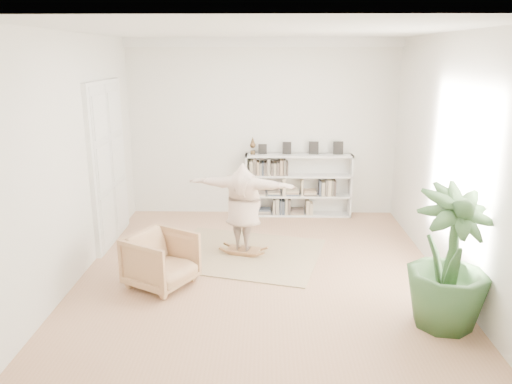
% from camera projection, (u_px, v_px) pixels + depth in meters
% --- Properties ---
extents(floor, '(6.00, 6.00, 0.00)m').
position_uv_depth(floor, '(261.00, 270.00, 7.86)').
color(floor, '#AA7B58').
rests_on(floor, ground).
extents(room_shell, '(6.00, 6.00, 6.00)m').
position_uv_depth(room_shell, '(263.00, 42.00, 9.75)').
color(room_shell, silver).
rests_on(room_shell, floor).
extents(doors, '(0.09, 1.78, 2.92)m').
position_uv_depth(doors, '(109.00, 165.00, 8.79)').
color(doors, white).
rests_on(doors, floor).
extents(bookshelf, '(2.20, 0.35, 1.64)m').
position_uv_depth(bookshelf, '(298.00, 186.00, 10.39)').
color(bookshelf, silver).
rests_on(bookshelf, floor).
extents(armchair, '(1.17, 1.16, 0.79)m').
position_uv_depth(armchair, '(161.00, 260.00, 7.25)').
color(armchair, tan).
rests_on(armchair, floor).
extents(rug, '(2.93, 2.57, 0.02)m').
position_uv_depth(rug, '(244.00, 254.00, 8.47)').
color(rug, tan).
rests_on(rug, floor).
extents(rocker_board, '(0.61, 0.46, 0.12)m').
position_uv_depth(rocker_board, '(244.00, 250.00, 8.46)').
color(rocker_board, '#94613B').
rests_on(rocker_board, rug).
extents(person, '(1.90, 0.95, 1.49)m').
position_uv_depth(person, '(243.00, 205.00, 8.24)').
color(person, '#C2A591').
rests_on(person, rocker_board).
extents(houseplant, '(1.29, 1.29, 1.78)m').
position_uv_depth(houseplant, '(449.00, 259.00, 6.04)').
color(houseplant, '#2F5128').
rests_on(houseplant, floor).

